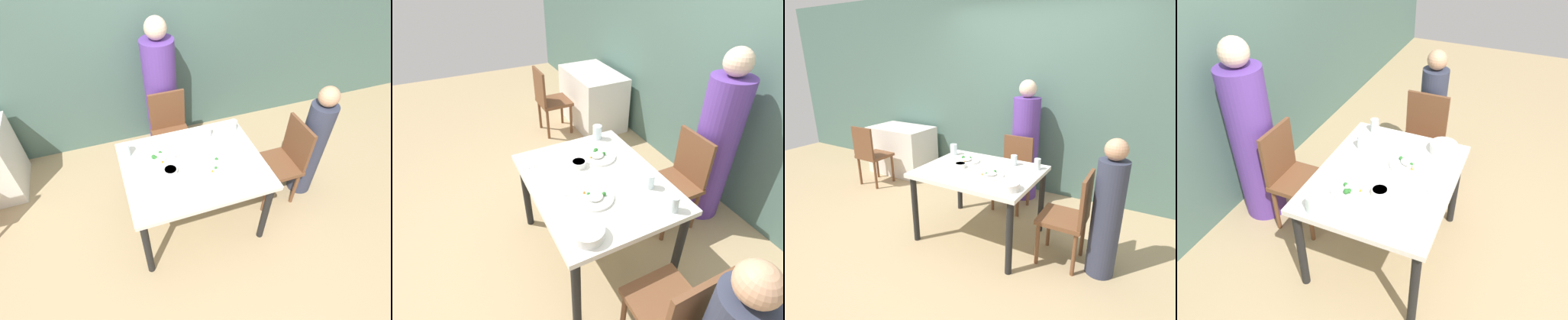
% 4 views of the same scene
% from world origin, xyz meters
% --- Properties ---
extents(ground_plane, '(10.00, 10.00, 0.00)m').
position_xyz_m(ground_plane, '(0.00, 0.00, 0.00)').
color(ground_plane, tan).
extents(wall_back, '(10.00, 0.06, 2.70)m').
position_xyz_m(wall_back, '(0.00, 1.45, 1.35)').
color(wall_back, '#4C6B60').
rests_on(wall_back, ground_plane).
extents(dining_table, '(1.17, 0.93, 0.74)m').
position_xyz_m(dining_table, '(0.00, 0.00, 0.65)').
color(dining_table, silver).
rests_on(dining_table, ground_plane).
extents(chair_adult_spot, '(0.40, 0.40, 0.89)m').
position_xyz_m(chair_adult_spot, '(0.02, 0.80, 0.48)').
color(chair_adult_spot, brown).
rests_on(chair_adult_spot, ground_plane).
extents(chair_child_spot, '(0.40, 0.40, 0.89)m').
position_xyz_m(chair_child_spot, '(0.92, 0.02, 0.48)').
color(chair_child_spot, brown).
rests_on(chair_child_spot, ground_plane).
extents(person_adult, '(0.35, 0.35, 1.55)m').
position_xyz_m(person_adult, '(0.02, 1.15, 0.71)').
color(person_adult, '#5B3893').
rests_on(person_adult, ground_plane).
extents(person_child, '(0.24, 0.24, 1.23)m').
position_xyz_m(person_child, '(1.21, 0.02, 0.58)').
color(person_child, '#33384C').
rests_on(person_child, ground_plane).
extents(bowl_curry, '(0.21, 0.21, 0.07)m').
position_xyz_m(bowl_curry, '(0.44, -0.29, 0.78)').
color(bowl_curry, white).
rests_on(bowl_curry, dining_table).
extents(plate_rice_adult, '(0.26, 0.26, 0.06)m').
position_xyz_m(plate_rice_adult, '(-0.25, 0.15, 0.76)').
color(plate_rice_adult, white).
rests_on(plate_rice_adult, dining_table).
extents(plate_rice_child, '(0.27, 0.27, 0.05)m').
position_xyz_m(plate_rice_child, '(0.17, -0.10, 0.76)').
color(plate_rice_child, white).
rests_on(plate_rice_child, dining_table).
extents(bowl_rice_small, '(0.11, 0.11, 0.05)m').
position_xyz_m(bowl_rice_small, '(-0.21, -0.04, 0.77)').
color(bowl_rice_small, white).
rests_on(bowl_rice_small, dining_table).
extents(glass_water_tall, '(0.07, 0.07, 0.11)m').
position_xyz_m(glass_water_tall, '(0.49, 0.30, 0.80)').
color(glass_water_tall, silver).
rests_on(glass_water_tall, dining_table).
extents(glass_water_short, '(0.08, 0.08, 0.12)m').
position_xyz_m(glass_water_short, '(-0.51, 0.28, 0.81)').
color(glass_water_short, silver).
rests_on(glass_water_short, dining_table).
extents(glass_water_center, '(0.07, 0.07, 0.11)m').
position_xyz_m(glass_water_center, '(0.24, 0.30, 0.80)').
color(glass_water_center, silver).
rests_on(glass_water_center, dining_table).
extents(napkin_folded, '(0.14, 0.14, 0.01)m').
position_xyz_m(napkin_folded, '(-0.42, -0.37, 0.75)').
color(napkin_folded, white).
rests_on(napkin_folded, dining_table).
extents(fork_steel, '(0.17, 0.10, 0.01)m').
position_xyz_m(fork_steel, '(-0.04, 0.29, 0.75)').
color(fork_steel, silver).
rests_on(fork_steel, dining_table).
extents(spoon_steel, '(0.17, 0.10, 0.01)m').
position_xyz_m(spoon_steel, '(-0.02, -0.30, 0.75)').
color(spoon_steel, silver).
rests_on(spoon_steel, dining_table).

